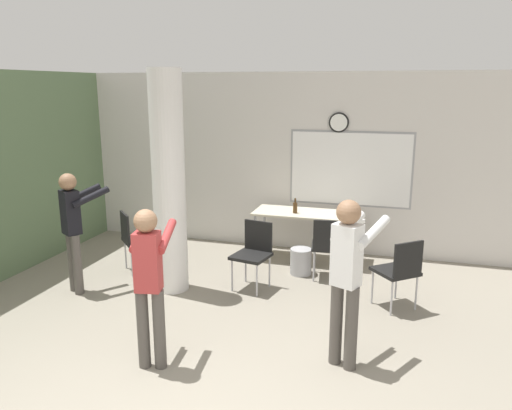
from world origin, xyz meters
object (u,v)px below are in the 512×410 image
object	(u,v)px
bottle_on_table	(295,207)
folding_table	(307,216)
chair_mid_room	(400,268)
chair_table_right	(328,244)
person_watching_back	(73,223)
person_playing_front	(149,276)
person_playing_side	(348,270)
chair_table_front	(254,250)
chair_near_pillar	(135,237)

from	to	relation	value
bottle_on_table	folding_table	bearing A→B (deg)	26.66
chair_mid_room	chair_table_right	world-z (taller)	same
person_watching_back	chair_mid_room	bearing A→B (deg)	9.02
chair_mid_room	person_watching_back	size ratio (longest dim) A/B	0.56
chair_table_right	person_playing_front	xyz separation A→B (m)	(-1.25, -2.63, 0.39)
chair_mid_room	person_playing_side	world-z (taller)	person_playing_side
chair_table_right	person_playing_side	bearing A→B (deg)	-77.19
person_playing_side	bottle_on_table	bearing A→B (deg)	111.48
chair_mid_room	chair_table_right	bearing A→B (deg)	143.40
folding_table	person_watching_back	xyz separation A→B (m)	(-2.59, -2.03, 0.22)
chair_table_front	chair_mid_room	bearing A→B (deg)	-4.81
chair_table_front	chair_table_right	world-z (taller)	same
folding_table	chair_mid_room	distance (m)	1.97
chair_mid_room	chair_table_front	size ratio (longest dim) A/B	1.00
bottle_on_table	chair_table_front	bearing A→B (deg)	-104.09
folding_table	person_playing_side	bearing A→B (deg)	-72.16
bottle_on_table	chair_near_pillar	world-z (taller)	bottle_on_table
chair_mid_room	person_playing_front	distance (m)	2.95
chair_mid_room	person_playing_side	size ratio (longest dim) A/B	0.54
chair_near_pillar	chair_table_right	world-z (taller)	same
bottle_on_table	chair_mid_room	size ratio (longest dim) A/B	0.26
chair_table_right	bottle_on_table	bearing A→B (deg)	133.70
chair_mid_room	person_watching_back	xyz separation A→B (m)	(-3.96, -0.63, 0.40)
chair_table_right	person_playing_front	bearing A→B (deg)	-115.40
chair_table_front	person_playing_front	distance (m)	2.16
chair_mid_room	person_playing_front	size ratio (longest dim) A/B	0.57
chair_mid_room	chair_table_right	size ratio (longest dim) A/B	1.00
chair_table_front	person_watching_back	world-z (taller)	person_watching_back
chair_mid_room	person_playing_side	distance (m)	1.54
chair_table_front	person_playing_side	distance (m)	2.12
chair_table_right	person_watching_back	bearing A→B (deg)	-156.19
person_playing_front	chair_mid_room	bearing A→B (deg)	41.37
chair_table_right	person_playing_side	distance (m)	2.20
chair_near_pillar	folding_table	bearing A→B (deg)	27.68
chair_near_pillar	person_playing_side	world-z (taller)	person_playing_side
bottle_on_table	chair_near_pillar	distance (m)	2.36
person_playing_side	chair_table_right	bearing A→B (deg)	102.81
bottle_on_table	person_playing_side	bearing A→B (deg)	-68.52
folding_table	person_playing_front	world-z (taller)	person_playing_front
folding_table	person_playing_front	distance (m)	3.45
bottle_on_table	person_watching_back	size ratio (longest dim) A/B	0.15
bottle_on_table	chair_table_right	size ratio (longest dim) A/B	0.26
person_watching_back	person_playing_side	world-z (taller)	person_playing_side
folding_table	chair_table_right	size ratio (longest dim) A/B	1.83
chair_near_pillar	person_playing_side	size ratio (longest dim) A/B	0.54
person_watching_back	person_playing_side	xyz separation A→B (m)	(3.49, -0.77, 0.04)
bottle_on_table	person_playing_front	size ratio (longest dim) A/B	0.15
folding_table	bottle_on_table	bearing A→B (deg)	-153.34
chair_mid_room	chair_near_pillar	bearing A→B (deg)	176.29
bottle_on_table	chair_table_right	xyz separation A→B (m)	(0.59, -0.62, -0.32)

